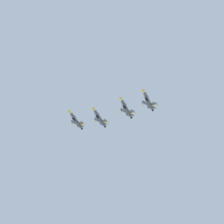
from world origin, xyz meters
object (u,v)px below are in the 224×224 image
Objects in this scene: fighter_jet_lead at (148,101)px; fighter_jet_right_wing at (99,118)px; fighter_jet_left_wing at (126,108)px; fighter_jet_left_outer at (76,120)px.

fighter_jet_lead reaches higher than fighter_jet_right_wing.
fighter_jet_right_wing reaches higher than fighter_jet_left_wing.
fighter_jet_left_wing is 16.98m from fighter_jet_right_wing.
fighter_jet_left_outer reaches higher than fighter_jet_lead.
fighter_jet_left_wing is 1.00× the size of fighter_jet_left_outer.
fighter_jet_right_wing is (-13.61, 10.15, 0.38)m from fighter_jet_left_wing.
fighter_jet_left_wing is 31.96m from fighter_jet_left_outer.
fighter_jet_left_outer reaches higher than fighter_jet_right_wing.
fighter_jet_left_wing is at bearing 177.71° from fighter_jet_right_wing.
fighter_jet_lead is at bearing -179.07° from fighter_jet_right_wing.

